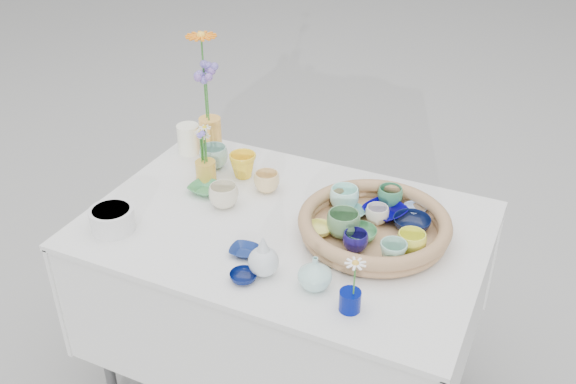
% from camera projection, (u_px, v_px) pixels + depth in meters
% --- Properties ---
extents(wicker_tray, '(0.47, 0.47, 0.08)m').
position_uv_depth(wicker_tray, '(374.00, 226.00, 1.98)').
color(wicker_tray, brown).
rests_on(wicker_tray, display_table).
extents(tray_ceramic_0, '(0.17, 0.17, 0.03)m').
position_uv_depth(tray_ceramic_0, '(385.00, 212.00, 2.05)').
color(tray_ceramic_0, '#050063').
rests_on(tray_ceramic_0, wicker_tray).
extents(tray_ceramic_1, '(0.14, 0.14, 0.04)m').
position_uv_depth(tray_ceramic_1, '(412.00, 223.00, 1.99)').
color(tray_ceramic_1, black).
rests_on(tray_ceramic_1, wicker_tray).
extents(tray_ceramic_2, '(0.11, 0.11, 0.07)m').
position_uv_depth(tray_ceramic_2, '(411.00, 243.00, 1.88)').
color(tray_ceramic_2, '#E5E944').
rests_on(tray_ceramic_2, wicker_tray).
extents(tray_ceramic_3, '(0.13, 0.13, 0.03)m').
position_uv_depth(tray_ceramic_3, '(360.00, 234.00, 1.95)').
color(tray_ceramic_3, '#4A935A').
rests_on(tray_ceramic_3, wicker_tray).
extents(tray_ceramic_4, '(0.12, 0.12, 0.08)m').
position_uv_depth(tray_ceramic_4, '(343.00, 224.00, 1.95)').
color(tray_ceramic_4, '#548456').
rests_on(tray_ceramic_4, wicker_tray).
extents(tray_ceramic_5, '(0.13, 0.13, 0.02)m').
position_uv_depth(tray_ceramic_5, '(350.00, 213.00, 2.06)').
color(tray_ceramic_5, '#7BBDB4').
rests_on(tray_ceramic_5, wicker_tray).
extents(tray_ceramic_6, '(0.11, 0.11, 0.08)m').
position_uv_depth(tray_ceramic_6, '(344.00, 198.00, 2.08)').
color(tray_ceramic_6, '#B7FBEE').
rests_on(tray_ceramic_6, wicker_tray).
extents(tray_ceramic_7, '(0.08, 0.08, 0.06)m').
position_uv_depth(tray_ceramic_7, '(377.00, 215.00, 2.02)').
color(tray_ceramic_7, silver).
rests_on(tray_ceramic_7, wicker_tray).
extents(tray_ceramic_8, '(0.09, 0.09, 0.02)m').
position_uv_depth(tray_ceramic_8, '(414.00, 210.00, 2.07)').
color(tray_ceramic_8, '#A8C9FF').
rests_on(tray_ceramic_8, wicker_tray).
extents(tray_ceramic_9, '(0.09, 0.09, 0.06)m').
position_uv_depth(tray_ceramic_9, '(355.00, 241.00, 1.89)').
color(tray_ceramic_9, '#16105B').
rests_on(tray_ceramic_9, wicker_tray).
extents(tray_ceramic_10, '(0.09, 0.09, 0.03)m').
position_uv_depth(tray_ceramic_10, '(319.00, 230.00, 1.97)').
color(tray_ceramic_10, '#FCFA6E').
rests_on(tray_ceramic_10, wicker_tray).
extents(tray_ceramic_11, '(0.10, 0.10, 0.07)m').
position_uv_depth(tray_ceramic_11, '(393.00, 254.00, 1.83)').
color(tray_ceramic_11, '#84B9A4').
rests_on(tray_ceramic_11, wicker_tray).
extents(tray_ceramic_12, '(0.10, 0.10, 0.06)m').
position_uv_depth(tray_ceramic_12, '(390.00, 196.00, 2.10)').
color(tray_ceramic_12, '#357F56').
rests_on(tray_ceramic_12, wicker_tray).
extents(loose_ceramic_0, '(0.10, 0.10, 0.09)m').
position_uv_depth(loose_ceramic_0, '(243.00, 165.00, 2.29)').
color(loose_ceramic_0, yellow).
rests_on(loose_ceramic_0, display_table).
extents(loose_ceramic_1, '(0.10, 0.10, 0.07)m').
position_uv_depth(loose_ceramic_1, '(267.00, 182.00, 2.21)').
color(loose_ceramic_1, '#E9C684').
rests_on(loose_ceramic_1, display_table).
extents(loose_ceramic_2, '(0.12, 0.12, 0.03)m').
position_uv_depth(loose_ceramic_2, '(205.00, 189.00, 2.22)').
color(loose_ceramic_2, '#3F8E52').
rests_on(loose_ceramic_2, display_table).
extents(loose_ceramic_3, '(0.12, 0.12, 0.08)m').
position_uv_depth(loose_ceramic_3, '(224.00, 196.00, 2.13)').
color(loose_ceramic_3, beige).
rests_on(loose_ceramic_3, display_table).
extents(loose_ceramic_4, '(0.09, 0.09, 0.02)m').
position_uv_depth(loose_ceramic_4, '(244.00, 251.00, 1.92)').
color(loose_ceramic_4, navy).
rests_on(loose_ceramic_4, display_table).
extents(loose_ceramic_5, '(0.11, 0.11, 0.08)m').
position_uv_depth(loose_ceramic_5, '(214.00, 157.00, 2.36)').
color(loose_ceramic_5, '#8CB8AA').
rests_on(loose_ceramic_5, display_table).
extents(loose_ceramic_6, '(0.09, 0.09, 0.02)m').
position_uv_depth(loose_ceramic_6, '(243.00, 277.00, 1.81)').
color(loose_ceramic_6, '#051046').
rests_on(loose_ceramic_6, display_table).
extents(fluted_bowl, '(0.17, 0.17, 0.07)m').
position_uv_depth(fluted_bowl, '(112.00, 219.00, 2.01)').
color(fluted_bowl, silver).
rests_on(fluted_bowl, display_table).
extents(bud_vase_paleblue, '(0.09, 0.09, 0.14)m').
position_uv_depth(bud_vase_paleblue, '(263.00, 255.00, 1.80)').
color(bud_vase_paleblue, silver).
rests_on(bud_vase_paleblue, display_table).
extents(bud_vase_seafoam, '(0.11, 0.11, 0.10)m').
position_uv_depth(bud_vase_seafoam, '(315.00, 272.00, 1.76)').
color(bud_vase_seafoam, '#A1D2CA').
rests_on(bud_vase_seafoam, display_table).
extents(bud_vase_cobalt, '(0.06, 0.06, 0.06)m').
position_uv_depth(bud_vase_cobalt, '(350.00, 301.00, 1.70)').
color(bud_vase_cobalt, '#000C6B').
rests_on(bud_vase_cobalt, display_table).
extents(single_daisy, '(0.07, 0.07, 0.12)m').
position_uv_depth(single_daisy, '(354.00, 279.00, 1.65)').
color(single_daisy, white).
rests_on(single_daisy, bud_vase_cobalt).
extents(tall_vase_yellow, '(0.10, 0.10, 0.15)m').
position_uv_depth(tall_vase_yellow, '(211.00, 137.00, 2.41)').
color(tall_vase_yellow, '#FFB248').
rests_on(tall_vase_yellow, display_table).
extents(gerbera, '(0.15, 0.15, 0.33)m').
position_uv_depth(gerbera, '(204.00, 78.00, 2.30)').
color(gerbera, orange).
rests_on(gerbera, tall_vase_yellow).
extents(hydrangea, '(0.09, 0.09, 0.26)m').
position_uv_depth(hydrangea, '(207.00, 97.00, 2.31)').
color(hydrangea, '#7958AA').
rests_on(hydrangea, tall_vase_yellow).
extents(white_pitcher, '(0.12, 0.09, 0.11)m').
position_uv_depth(white_pitcher, '(189.00, 139.00, 2.45)').
color(white_pitcher, white).
rests_on(white_pitcher, display_table).
extents(daisy_cup, '(0.08, 0.08, 0.08)m').
position_uv_depth(daisy_cup, '(206.00, 171.00, 2.27)').
color(daisy_cup, gold).
rests_on(daisy_cup, display_table).
extents(daisy_posy, '(0.10, 0.10, 0.13)m').
position_uv_depth(daisy_posy, '(203.00, 146.00, 2.21)').
color(daisy_posy, white).
rests_on(daisy_posy, daisy_cup).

